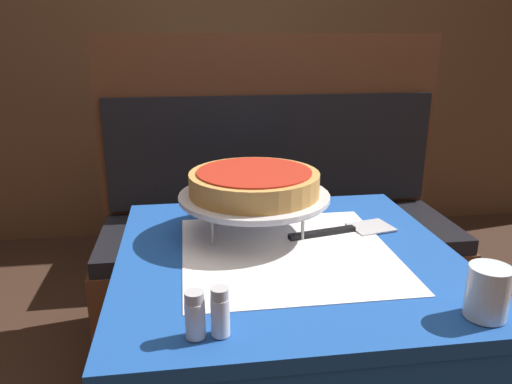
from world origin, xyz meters
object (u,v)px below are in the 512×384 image
Objects in this scene: pizza_server at (345,230)px; salt_shaker at (195,315)px; booth_bench at (277,255)px; dining_table_front at (287,298)px; pizza_pan_stand at (254,198)px; condiment_caddy at (246,119)px; dining_table_rear at (228,146)px; pepper_shaker at (220,312)px; deep_dish_pizza at (254,182)px; water_glass_near at (488,292)px.

salt_shaker reaches higher than pizza_server.
pizza_server is (0.03, -0.74, 0.41)m from booth_bench.
dining_table_front is 2.69× the size of pizza_server.
booth_bench is 3.84× the size of pizza_pan_stand.
salt_shaker is at bearing -99.55° from condiment_caddy.
dining_table_front is at bearing -90.16° from dining_table_rear.
salt_shaker is 0.96× the size of pepper_shaker.
booth_bench is 1.27m from salt_shaker.
salt_shaker is 0.48× the size of condiment_caddy.
pepper_shaker is (-0.31, -1.14, 0.44)m from booth_bench.
deep_dish_pizza reaches higher than water_glass_near.
dining_table_front is 4.52× the size of condiment_caddy.
salt_shaker is (-0.22, -1.89, 0.14)m from dining_table_rear.
pizza_pan_stand is (-0.06, -1.46, 0.19)m from dining_table_rear.
dining_table_front is at bearing 60.13° from pepper_shaker.
pepper_shaker is at bearing -119.87° from dining_table_front.
pizza_pan_stand is at bearing 128.24° from water_glass_near.
salt_shaker reaches higher than dining_table_front.
deep_dish_pizza is at bearing 114.86° from dining_table_front.
salt_shaker is at bearing -133.53° from pizza_server.
booth_bench is (0.13, -0.75, -0.30)m from dining_table_rear.
salt_shaker is (-0.16, -0.43, -0.05)m from pizza_pan_stand.
booth_bench is at bearing -86.97° from condiment_caddy.
condiment_caddy is at bearing -14.86° from dining_table_rear.
water_glass_near reaches higher than dining_table_rear.
deep_dish_pizza reaches higher than pizza_pan_stand.
salt_shaker is (-0.35, -1.14, 0.44)m from booth_bench.
booth_bench is 0.84m from pizza_server.
pizza_server is 0.56m from salt_shaker.
dining_table_rear is 7.98× the size of water_glass_near.
dining_table_rear is at bearing 98.51° from water_glass_near.
pizza_server is at bearing -7.31° from pizza_pan_stand.
booth_bench is 0.91m from deep_dish_pizza.
condiment_caddy is (0.16, 1.43, -0.08)m from deep_dish_pizza.
pizza_pan_stand reaches higher than salt_shaker.
dining_table_front is 8.10× the size of water_glass_near.
dining_table_rear is (0.00, 1.58, 0.02)m from dining_table_front.
water_glass_near is at bearing -73.50° from pizza_server.
pizza_pan_stand is 1.44m from condiment_caddy.
deep_dish_pizza is 0.26m from pizza_server.
water_glass_near is at bearing -81.49° from dining_table_rear.
pizza_pan_stand reaches higher than pizza_server.
pizza_server is (0.16, -1.48, 0.11)m from dining_table_rear.
water_glass_near is (0.12, -0.41, 0.04)m from pizza_server.
deep_dish_pizza is at bearing 74.93° from pepper_shaker.
pizza_pan_stand is at bearing -105.38° from booth_bench.
pizza_server reaches higher than dining_table_rear.
condiment_caddy is (0.09, -0.02, 0.15)m from dining_table_rear.
salt_shaker is at bearing -125.30° from dining_table_front.
pizza_server is 3.48× the size of salt_shaker.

